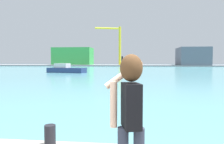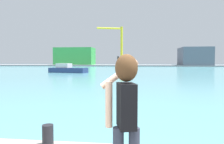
{
  "view_description": "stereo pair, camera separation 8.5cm",
  "coord_description": "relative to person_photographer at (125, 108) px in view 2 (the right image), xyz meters",
  "views": [
    {
      "loc": [
        0.76,
        -2.21,
        2.2
      ],
      "look_at": [
        -0.25,
        6.88,
        1.73
      ],
      "focal_mm": 34.54,
      "sensor_mm": 36.0,
      "label": 1
    },
    {
      "loc": [
        0.85,
        -2.2,
        2.2
      ],
      "look_at": [
        -0.25,
        6.88,
        1.73
      ],
      "focal_mm": 34.54,
      "sensor_mm": 36.0,
      "label": 2
    }
  ],
  "objects": [
    {
      "name": "warehouse_left",
      "position": [
        -28.45,
        93.05,
        2.72
      ],
      "size": [
        17.18,
        9.65,
        7.63
      ],
      "primitive_type": "cube",
      "color": "green",
      "rests_on": "far_shore_dock"
    },
    {
      "name": "warehouse_right",
      "position": [
        22.97,
        88.34,
        2.45
      ],
      "size": [
        11.48,
        12.79,
        7.1
      ],
      "primitive_type": "cube",
      "color": "slate",
      "rests_on": "far_shore_dock"
    },
    {
      "name": "port_crane",
      "position": [
        -7.97,
        87.95,
        8.67
      ],
      "size": [
        10.67,
        3.61,
        16.05
      ],
      "color": "yellow",
      "rests_on": "far_shore_dock"
    },
    {
      "name": "person_photographer",
      "position": [
        0.0,
        0.0,
        0.0
      ],
      "size": [
        0.54,
        0.54,
        1.74
      ],
      "rotation": [
        0.0,
        0.0,
        1.83
      ],
      "color": "#2D3342",
      "rests_on": "quay_promenade"
    },
    {
      "name": "far_shore_dock",
      "position": [
        -0.7,
        91.54,
        -1.36
      ],
      "size": [
        140.0,
        20.0,
        0.51
      ],
      "primitive_type": "cube",
      "color": "gray",
      "rests_on": "ground_plane"
    },
    {
      "name": "ground_plane",
      "position": [
        -0.7,
        49.54,
        -1.61
      ],
      "size": [
        220.0,
        220.0,
        0.0
      ],
      "primitive_type": "plane",
      "color": "#334751"
    },
    {
      "name": "harbor_bollard",
      "position": [
        -1.6,
        1.31,
        -0.86
      ],
      "size": [
        0.22,
        0.22,
        0.4
      ],
      "primitive_type": "cylinder",
      "color": "black",
      "rests_on": "quay_promenade"
    },
    {
      "name": "boat_moored",
      "position": [
        -12.93,
        36.15,
        -0.97
      ],
      "size": [
        7.58,
        3.85,
        1.72
      ],
      "rotation": [
        0.0,
        0.0,
        -0.23
      ],
      "color": "navy",
      "rests_on": "harbor_water"
    },
    {
      "name": "harbor_water",
      "position": [
        -0.7,
        51.54,
        -1.6
      ],
      "size": [
        140.0,
        100.0,
        0.02
      ],
      "primitive_type": "cube",
      "color": "#599EA8",
      "rests_on": "ground_plane"
    }
  ]
}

